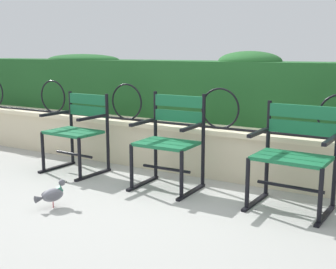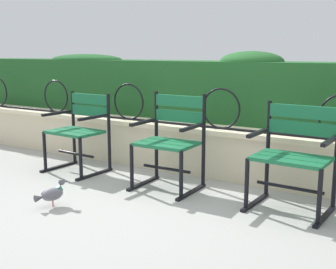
# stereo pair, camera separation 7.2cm
# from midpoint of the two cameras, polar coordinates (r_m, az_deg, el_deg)

# --- Properties ---
(ground_plane) EXTENTS (60.00, 60.00, 0.00)m
(ground_plane) POSITION_cam_midpoint_polar(r_m,az_deg,el_deg) (4.02, -0.03, -7.88)
(ground_plane) COLOR #9E9E99
(stone_wall) EXTENTS (8.12, 0.41, 0.51)m
(stone_wall) POSITION_cam_midpoint_polar(r_m,az_deg,el_deg) (4.66, 5.41, -1.99)
(stone_wall) COLOR beige
(stone_wall) RESTS_ON ground
(iron_arch_fence) EXTENTS (7.57, 0.02, 0.42)m
(iron_arch_fence) POSITION_cam_midpoint_polar(r_m,az_deg,el_deg) (4.67, 1.62, 3.42)
(iron_arch_fence) COLOR black
(iron_arch_fence) RESTS_ON stone_wall
(hedge_row) EXTENTS (7.96, 0.61, 0.78)m
(hedge_row) POSITION_cam_midpoint_polar(r_m,az_deg,el_deg) (5.00, 7.91, 5.92)
(hedge_row) COLOR #1E5123
(hedge_row) RESTS_ON stone_wall
(park_chair_left) EXTENTS (0.62, 0.55, 0.85)m
(park_chair_left) POSITION_cam_midpoint_polar(r_m,az_deg,el_deg) (4.83, -11.02, 0.70)
(park_chair_left) COLOR #19663D
(park_chair_left) RESTS_ON ground
(park_chair_centre) EXTENTS (0.58, 0.52, 0.90)m
(park_chair_centre) POSITION_cam_midpoint_polar(r_m,az_deg,el_deg) (4.14, 0.86, -0.61)
(park_chair_centre) COLOR #19663D
(park_chair_centre) RESTS_ON ground
(park_chair_right) EXTENTS (0.65, 0.55, 0.87)m
(park_chair_right) POSITION_cam_midpoint_polar(r_m,az_deg,el_deg) (3.73, 16.72, -2.40)
(park_chair_right) COLOR #19663D
(park_chair_right) RESTS_ON ground
(pigeon_near_chairs) EXTENTS (0.15, 0.29, 0.22)m
(pigeon_near_chairs) POSITION_cam_midpoint_polar(r_m,az_deg,el_deg) (3.82, -14.40, -7.50)
(pigeon_near_chairs) COLOR slate
(pigeon_near_chairs) RESTS_ON ground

